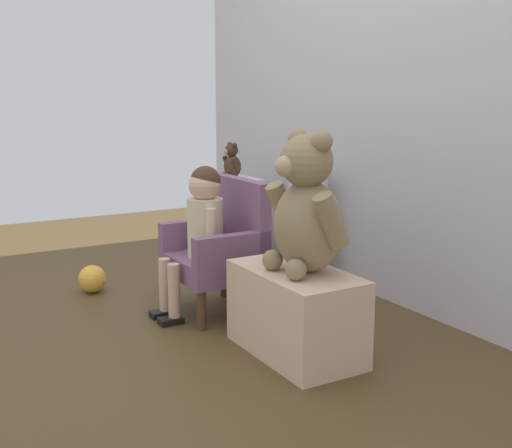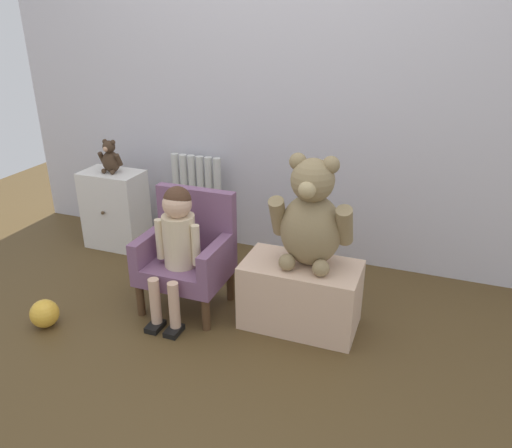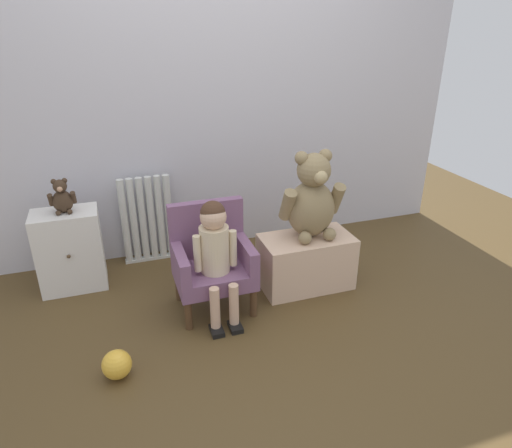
% 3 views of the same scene
% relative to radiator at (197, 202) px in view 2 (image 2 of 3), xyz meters
% --- Properties ---
extents(ground_plane, '(6.00, 6.00, 0.00)m').
position_rel_radiator_xyz_m(ground_plane, '(0.54, -1.20, -0.32)').
color(ground_plane, '#4F3B1E').
extents(back_wall, '(3.80, 0.05, 2.40)m').
position_rel_radiator_xyz_m(back_wall, '(0.54, 0.12, 0.88)').
color(back_wall, silver).
rests_on(back_wall, ground_plane).
extents(radiator, '(0.37, 0.05, 0.64)m').
position_rel_radiator_xyz_m(radiator, '(0.00, 0.00, 0.00)').
color(radiator, silver).
rests_on(radiator, ground_plane).
extents(small_dresser, '(0.40, 0.28, 0.53)m').
position_rel_radiator_xyz_m(small_dresser, '(-0.52, -0.21, -0.05)').
color(small_dresser, silver).
rests_on(small_dresser, ground_plane).
extents(child_armchair, '(0.45, 0.38, 0.64)m').
position_rel_radiator_xyz_m(child_armchair, '(0.30, -0.71, -0.00)').
color(child_armchair, '#795273').
rests_on(child_armchair, ground_plane).
extents(child_figure, '(0.25, 0.35, 0.72)m').
position_rel_radiator_xyz_m(child_figure, '(0.30, -0.81, 0.15)').
color(child_figure, beige).
rests_on(child_figure, ground_plane).
extents(low_bench, '(0.59, 0.32, 0.35)m').
position_rel_radiator_xyz_m(low_bench, '(0.93, -0.69, -0.14)').
color(low_bench, beige).
rests_on(low_bench, ground_plane).
extents(large_teddy_bear, '(0.41, 0.29, 0.56)m').
position_rel_radiator_xyz_m(large_teddy_bear, '(0.96, -0.67, 0.28)').
color(large_teddy_bear, '#8D7852').
rests_on(large_teddy_bear, low_bench).
extents(small_teddy_bear, '(0.16, 0.11, 0.22)m').
position_rel_radiator_xyz_m(small_teddy_bear, '(-0.51, -0.22, 0.31)').
color(small_teddy_bear, '#3E2C1E').
rests_on(small_teddy_bear, small_dresser).
extents(toy_ball, '(0.15, 0.15, 0.15)m').
position_rel_radiator_xyz_m(toy_ball, '(-0.30, -1.18, -0.24)').
color(toy_ball, gold).
rests_on(toy_ball, ground_plane).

